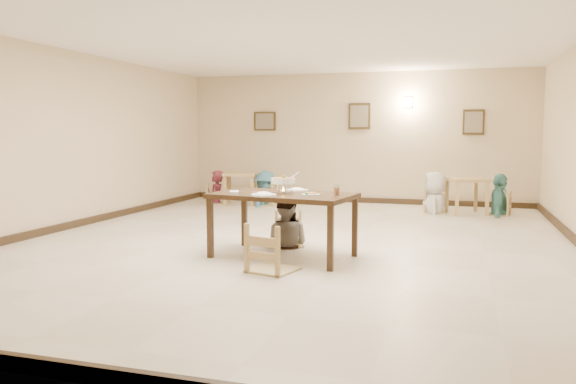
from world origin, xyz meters
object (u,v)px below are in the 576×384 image
(drink_glass, at_px, (337,191))
(bg_chair_rl, at_px, (435,191))
(bg_diner_d, at_px, (500,174))
(bg_chair_rr, at_px, (499,193))
(bg_diner_b, at_px, (265,171))
(main_table, at_px, (283,200))
(bg_diner_a, at_px, (216,171))
(chair_far, at_px, (289,214))
(bg_diner_c, at_px, (436,172))
(main_diner, at_px, (285,193))
(bg_chair_lr, at_px, (265,185))
(chair_near, at_px, (273,226))
(bg_table_left, at_px, (240,179))
(bg_table_right, at_px, (467,185))
(bg_chair_ll, at_px, (216,184))
(curry_warmer, at_px, (283,181))

(drink_glass, bearing_deg, bg_chair_rl, 78.35)
(bg_chair_rl, height_order, bg_diner_d, bg_diner_d)
(bg_chair_rr, distance_m, bg_diner_b, 4.92)
(main_table, distance_m, bg_diner_a, 5.80)
(chair_far, distance_m, bg_diner_c, 4.49)
(main_diner, relative_size, bg_diner_d, 0.93)
(bg_chair_lr, bearing_deg, bg_chair_rl, 86.57)
(bg_chair_lr, relative_size, bg_chair_rl, 1.06)
(drink_glass, relative_size, bg_diner_a, 0.09)
(bg_chair_rl, bearing_deg, bg_chair_lr, 87.27)
(chair_near, height_order, bg_chair_rr, chair_near)
(chair_far, distance_m, bg_chair_rl, 4.47)
(bg_table_left, height_order, bg_chair_lr, bg_chair_lr)
(bg_diner_c, bearing_deg, bg_chair_rr, 90.00)
(chair_near, relative_size, bg_table_right, 1.18)
(bg_table_right, bearing_deg, bg_chair_ll, 179.55)
(bg_chair_lr, xyz_separation_m, bg_diner_c, (3.67, -0.07, 0.36))
(main_table, xyz_separation_m, bg_chair_rr, (2.97, 4.84, -0.32))
(main_diner, distance_m, bg_diner_b, 4.56)
(bg_diner_b, relative_size, bg_diner_c, 0.94)
(bg_table_left, distance_m, bg_table_right, 4.89)
(curry_warmer, bearing_deg, main_diner, 105.80)
(bg_chair_ll, bearing_deg, main_diner, -164.60)
(bg_chair_rl, distance_m, bg_diner_b, 3.69)
(bg_diner_c, relative_size, bg_diner_d, 1.01)
(main_diner, height_order, drink_glass, main_diner)
(bg_diner_d, bearing_deg, main_table, 155.22)
(chair_near, distance_m, bg_diner_b, 6.01)
(bg_table_right, xyz_separation_m, bg_diner_c, (-0.62, -0.02, 0.25))
(bg_diner_c, bearing_deg, drink_glass, -12.70)
(chair_near, height_order, bg_diner_d, bg_diner_d)
(chair_near, relative_size, bg_chair_rl, 1.22)
(drink_glass, distance_m, bg_diner_b, 5.64)
(chair_near, distance_m, bg_diner_a, 6.50)
(bg_chair_lr, height_order, bg_diner_a, bg_diner_a)
(curry_warmer, xyz_separation_m, bg_chair_rr, (2.95, 4.87, -0.57))
(drink_glass, distance_m, bg_chair_rl, 5.02)
(drink_glass, bearing_deg, chair_near, -132.28)
(chair_far, height_order, bg_chair_lr, bg_chair_lr)
(chair_far, bearing_deg, bg_diner_b, 94.46)
(bg_chair_rr, bearing_deg, chair_far, -24.89)
(main_diner, distance_m, bg_table_left, 4.83)
(chair_far, relative_size, bg_chair_lr, 0.96)
(bg_table_left, bearing_deg, bg_chair_rl, -1.03)
(bg_diner_c, bearing_deg, bg_chair_rl, 178.95)
(main_table, distance_m, main_diner, 0.70)
(chair_near, relative_size, bg_chair_ll, 1.22)
(main_diner, xyz_separation_m, drink_glass, (0.91, -0.75, 0.14))
(curry_warmer, distance_m, bg_chair_rl, 5.17)
(main_table, relative_size, bg_diner_b, 1.23)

